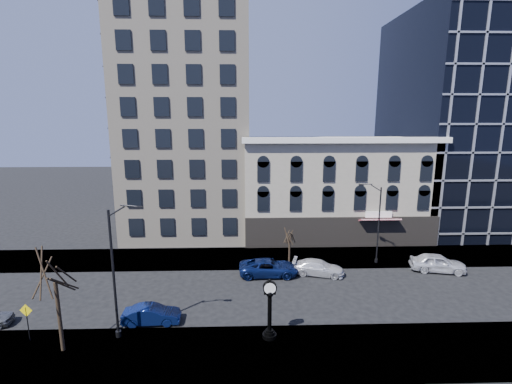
{
  "coord_description": "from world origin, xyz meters",
  "views": [
    {
      "loc": [
        0.98,
        -28.87,
        14.86
      ],
      "look_at": [
        2.0,
        4.0,
        8.0
      ],
      "focal_mm": 26.0,
      "sensor_mm": 36.0,
      "label": 1
    }
  ],
  "objects_px": {
    "street_lamp_near": "(121,237)",
    "car_near_b": "(152,315)",
    "warning_sign": "(27,316)",
    "street_clock": "(270,311)"
  },
  "relations": [
    {
      "from": "street_clock",
      "to": "street_lamp_near",
      "type": "bearing_deg",
      "value": 177.27
    },
    {
      "from": "street_lamp_near",
      "to": "car_near_b",
      "type": "xyz_separation_m",
      "value": [
        1.13,
        1.82,
        -6.54
      ]
    },
    {
      "from": "warning_sign",
      "to": "street_lamp_near",
      "type": "bearing_deg",
      "value": 8.58
    },
    {
      "from": "street_clock",
      "to": "car_near_b",
      "type": "relative_size",
      "value": 1.03
    },
    {
      "from": "street_clock",
      "to": "street_lamp_near",
      "type": "distance_m",
      "value": 10.86
    },
    {
      "from": "street_clock",
      "to": "car_near_b",
      "type": "distance_m",
      "value": 8.8
    },
    {
      "from": "street_clock",
      "to": "car_near_b",
      "type": "bearing_deg",
      "value": 164.89
    },
    {
      "from": "street_clock",
      "to": "warning_sign",
      "type": "height_order",
      "value": "street_clock"
    },
    {
      "from": "warning_sign",
      "to": "car_near_b",
      "type": "distance_m",
      "value": 7.95
    },
    {
      "from": "street_lamp_near",
      "to": "warning_sign",
      "type": "height_order",
      "value": "street_lamp_near"
    }
  ]
}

